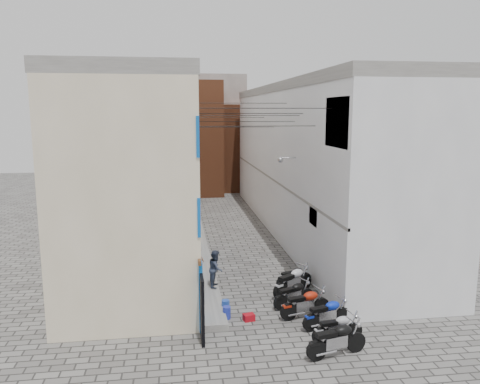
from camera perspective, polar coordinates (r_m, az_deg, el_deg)
name	(u,v)px	position (r m, az deg, el deg)	size (l,w,h in m)	color
ground	(275,328)	(16.84, 4.25, -16.25)	(90.00, 90.00, 0.00)	#555350
plinth	(196,232)	(28.73, -5.36, -4.89)	(0.90, 26.00, 0.25)	slate
building_left	(145,162)	(27.91, -11.53, 3.66)	(5.10, 27.00, 9.00)	beige
building_right	(310,159)	(29.12, 8.52, 4.01)	(5.94, 26.00, 9.00)	silver
building_far_brick_left	(188,138)	(42.85, -6.41, 6.54)	(6.00, 6.00, 10.00)	brown
building_far_brick_right	(239,147)	(45.34, -0.11, 5.51)	(5.00, 6.00, 8.00)	brown
building_far_concrete	(205,130)	(48.91, -4.28, 7.56)	(8.00, 5.00, 11.00)	slate
far_shopfront	(213,184)	(40.58, -3.35, 1.01)	(2.00, 0.30, 2.40)	black
overhead_wires	(242,117)	(22.65, 0.29, 9.13)	(5.80, 13.02, 1.32)	black
motorcycle_a	(337,338)	(15.17, 11.72, -17.03)	(0.65, 2.05, 1.19)	black
motorcycle_b	(338,327)	(16.06, 11.81, -15.76)	(0.56, 1.78, 1.03)	#99999D
motorcycle_c	(327,312)	(16.91, 10.61, -14.19)	(0.61, 1.94, 1.12)	#0B24A6
motorcycle_d	(305,302)	(17.54, 7.97, -13.15)	(0.63, 1.99, 1.15)	#9A1D0B
motorcycle_e	(294,293)	(18.42, 6.56, -12.10)	(0.58, 1.85, 1.07)	black
motorcycle_f	(293,280)	(19.48, 6.48, -10.57)	(0.68, 2.16, 1.25)	silver
motorcycle_g	(294,276)	(20.31, 6.60, -10.10)	(0.54, 1.71, 0.99)	black
person_a	(199,263)	(20.02, -5.00, -8.66)	(0.59, 0.39, 1.62)	brown
person_b	(216,268)	(19.50, -2.96, -9.29)	(0.75, 0.58, 1.53)	#343B4E
water_jug_near	(227,313)	(17.42, -1.63, -14.48)	(0.29, 0.29, 0.45)	#2230AD
water_jug_far	(226,306)	(17.93, -1.77, -13.73)	(0.30, 0.30, 0.46)	#234AB1
red_crate	(249,317)	(17.31, 1.09, -15.03)	(0.39, 0.29, 0.24)	#A10B16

